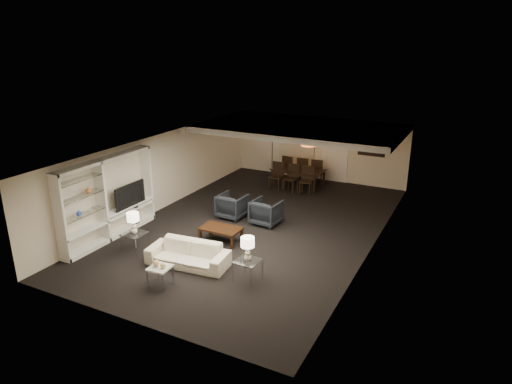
{
  "coord_description": "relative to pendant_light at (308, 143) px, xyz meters",
  "views": [
    {
      "loc": [
        5.77,
        -11.39,
        5.5
      ],
      "look_at": [
        0.0,
        0.0,
        1.1
      ],
      "focal_mm": 32.0,
      "sensor_mm": 36.0,
      "label": 1
    }
  ],
  "objects": [
    {
      "name": "media_unit",
      "position": [
        -3.61,
        -6.1,
        -0.74
      ],
      "size": [
        0.38,
        3.4,
        2.35
      ],
      "primitive_type": null,
      "color": "white",
      "rests_on": "wall_left"
    },
    {
      "name": "chair_fr",
      "position": [
        -0.03,
        1.3,
        -1.41
      ],
      "size": [
        0.49,
        0.49,
        1.02
      ],
      "primitive_type": null,
      "rotation": [
        0.0,
        0.0,
        3.18
      ],
      "color": "black",
      "rests_on": "floor"
    },
    {
      "name": "curtains",
      "position": [
        -1.2,
        1.92,
        -0.72
      ],
      "size": [
        1.5,
        0.12,
        2.4
      ],
      "primitive_type": "cube",
      "color": "beige",
      "rests_on": "wall_back"
    },
    {
      "name": "side_table_left",
      "position": [
        -2.4,
        -6.49,
        -1.66
      ],
      "size": [
        0.59,
        0.59,
        0.53
      ],
      "primitive_type": null,
      "rotation": [
        0.0,
        0.0,
        -0.04
      ],
      "color": "white",
      "rests_on": "floor"
    },
    {
      "name": "wall_left",
      "position": [
        -3.8,
        -3.5,
        -0.67
      ],
      "size": [
        0.02,
        11.0,
        2.5
      ],
      "primitive_type": "cube",
      "color": "beige",
      "rests_on": "ground"
    },
    {
      "name": "painting",
      "position": [
        1.8,
        1.96,
        -0.37
      ],
      "size": [
        0.95,
        0.04,
        0.65
      ],
      "primitive_type": "cube",
      "color": "#142D38",
      "rests_on": "wall_back"
    },
    {
      "name": "side_table_right",
      "position": [
        1.0,
        -6.49,
        -1.66
      ],
      "size": [
        0.62,
        0.62,
        0.53
      ],
      "primitive_type": null,
      "rotation": [
        0.0,
        0.0,
        -0.1
      ],
      "color": "silver",
      "rests_on": "floor"
    },
    {
      "name": "television",
      "position": [
        -3.58,
        -5.39,
        -0.83
      ],
      "size": [
        1.18,
        0.16,
        0.68
      ],
      "primitive_type": "imported",
      "rotation": [
        0.0,
        0.0,
        1.57
      ],
      "color": "black",
      "rests_on": "media_unit"
    },
    {
      "name": "vase_blue",
      "position": [
        -3.61,
        -7.16,
        -0.78
      ],
      "size": [
        0.15,
        0.15,
        0.16
      ],
      "primitive_type": "imported",
      "color": "#294AB3",
      "rests_on": "media_unit"
    },
    {
      "name": "sofa",
      "position": [
        -0.7,
        -6.49,
        -1.62
      ],
      "size": [
        2.14,
        1.02,
        0.6
      ],
      "primitive_type": "imported",
      "rotation": [
        0.0,
        0.0,
        0.1
      ],
      "color": "beige",
      "rests_on": "floor"
    },
    {
      "name": "armchair_left",
      "position": [
        -1.3,
        -3.19,
        -1.54
      ],
      "size": [
        0.86,
        0.88,
        0.77
      ],
      "primitive_type": "imported",
      "rotation": [
        0.0,
        0.0,
        3.1
      ],
      "color": "black",
      "rests_on": "floor"
    },
    {
      "name": "chair_fm",
      "position": [
        -0.63,
        1.3,
        -1.41
      ],
      "size": [
        0.51,
        0.51,
        1.02
      ],
      "primitive_type": null,
      "rotation": [
        0.0,
        0.0,
        3.22
      ],
      "color": "black",
      "rests_on": "floor"
    },
    {
      "name": "wall_front",
      "position": [
        -0.3,
        -9.0,
        -0.67
      ],
      "size": [
        7.0,
        0.02,
        2.5
      ],
      "primitive_type": "cube",
      "color": "beige",
      "rests_on": "ground"
    },
    {
      "name": "table_lamp_left",
      "position": [
        -2.4,
        -6.49,
        -1.1
      ],
      "size": [
        0.33,
        0.33,
        0.59
      ],
      "primitive_type": null,
      "rotation": [
        0.0,
        0.0,
        0.03
      ],
      "color": "beige",
      "rests_on": "side_table_left"
    },
    {
      "name": "gold_gourd_b",
      "position": [
        -0.6,
        -7.59,
        -1.38
      ],
      "size": [
        0.13,
        0.13,
        0.13
      ],
      "primitive_type": "sphere",
      "color": "#DDCC75",
      "rests_on": "marble_table"
    },
    {
      "name": "armchair_right",
      "position": [
        -0.1,
        -3.19,
        -1.54
      ],
      "size": [
        0.88,
        0.9,
        0.77
      ],
      "primitive_type": "imported",
      "rotation": [
        0.0,
        0.0,
        3.07
      ],
      "color": "black",
      "rests_on": "floor"
    },
    {
      "name": "door",
      "position": [
        0.4,
        1.97,
        -0.87
      ],
      "size": [
        0.9,
        0.05,
        2.1
      ],
      "primitive_type": "cube",
      "color": "silver",
      "rests_on": "wall_back"
    },
    {
      "name": "chair_nm",
      "position": [
        -0.63,
        -0.0,
        -1.41
      ],
      "size": [
        0.51,
        0.51,
        1.02
      ],
      "primitive_type": null,
      "rotation": [
        0.0,
        0.0,
        -0.08
      ],
      "color": "black",
      "rests_on": "floor"
    },
    {
      "name": "chair_nl",
      "position": [
        -1.23,
        -0.0,
        -1.41
      ],
      "size": [
        0.48,
        0.48,
        1.02
      ],
      "primitive_type": null,
      "rotation": [
        0.0,
        0.0,
        0.02
      ],
      "color": "black",
      "rests_on": "floor"
    },
    {
      "name": "chair_fl",
      "position": [
        -1.23,
        1.3,
        -1.41
      ],
      "size": [
        0.52,
        0.52,
        1.02
      ],
      "primitive_type": null,
      "rotation": [
        0.0,
        0.0,
        3.03
      ],
      "color": "black",
      "rests_on": "floor"
    },
    {
      "name": "floor_lamp",
      "position": [
        -2.19,
        1.7,
        -1.01
      ],
      "size": [
        0.32,
        0.32,
        1.81
      ],
      "primitive_type": null,
      "rotation": [
        0.0,
        0.0,
        -0.28
      ],
      "color": "black",
      "rests_on": "floor"
    },
    {
      "name": "pendant_light",
      "position": [
        0.0,
        0.0,
        0.0
      ],
      "size": [
        0.52,
        0.52,
        0.24
      ],
      "primitive_type": "cylinder",
      "color": "#D8591E",
      "rests_on": "ceiling_soffit"
    },
    {
      "name": "chair_nr",
      "position": [
        -0.03,
        -0.0,
        -1.41
      ],
      "size": [
        0.52,
        0.52,
        1.02
      ],
      "primitive_type": null,
      "rotation": [
        0.0,
        0.0,
        0.12
      ],
      "color": "black",
      "rests_on": "floor"
    },
    {
      "name": "floor_speaker",
      "position": [
        -3.5,
        -5.16,
        -1.42
      ],
      "size": [
        0.15,
        0.15,
        1.01
      ],
      "primitive_type": "cube",
      "rotation": [
        0.0,
        0.0,
        -0.42
      ],
      "color": "black",
      "rests_on": "floor"
    },
    {
      "name": "vase_amber",
      "position": [
        -3.61,
        -6.75,
        -0.27
      ],
      "size": [
        0.17,
        0.17,
        0.18
      ],
      "primitive_type": "imported",
      "color": "#D58747",
      "rests_on": "media_unit"
    },
    {
      "name": "wall_right",
      "position": [
        3.2,
        -3.5,
        -0.67
      ],
      "size": [
        0.02,
        11.0,
        2.5
      ],
      "primitive_type": "cube",
      "color": "beige",
      "rests_on": "ground"
    },
    {
      "name": "dining_table",
      "position": [
        -0.63,
        0.65,
        -1.58
      ],
      "size": [
        2.02,
        1.22,
        0.69
      ],
      "primitive_type": "imported",
      "rotation": [
        0.0,
        0.0,
        -0.07
      ],
      "color": "black",
      "rests_on": "floor"
    },
    {
      "name": "ceiling_soffit",
      "position": [
        -0.3,
        0.0,
        0.48
      ],
      "size": [
        7.0,
        4.0,
        0.2
      ],
      "primitive_type": "cube",
      "color": "silver",
      "rests_on": "ceiling"
    },
    {
      "name": "gold_gourd_a",
      "position": [
        -0.8,
        -7.59,
        -1.37
      ],
      "size": [
        0.15,
        0.15,
        0.15
      ],
      "primitive_type": "sphere",
      "color": "#DEAC75",
      "rests_on": "marble_table"
    },
    {
      "name": "wall_back",
      "position": [
        -0.3,
        2.0,
        -0.67
      ],
      "size": [
        7.0,
        0.02,
        2.5
      ],
      "primitive_type": "cube",
      "color": "beige",
      "rests_on": "ground"
    },
    {
      "name": "ceiling",
      "position": [
        -0.3,
        -3.5,
        0.58
      ],
      "size": [
        7.0,
        11.0,
        0.02
      ],
      "primitive_type": "cube",
      "color": "silver",
      "rests_on": "ground"
    },
    {
      "name": "floor",
      "position": [
        -0.3,
        -3.5,
        -1.92
      ],
      "size": [
        11.0,
        11.0,
        0.0
      ],
      "primitive_type": "plane",
      "color": "black",
      "rests_on": "ground"
    },
    {
      "name": "coffee_table",
      "position": [
        -0.7,
        -4.89,
        -1.72
      ],
      "size": [
        1.14,
        0.67,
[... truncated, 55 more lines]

